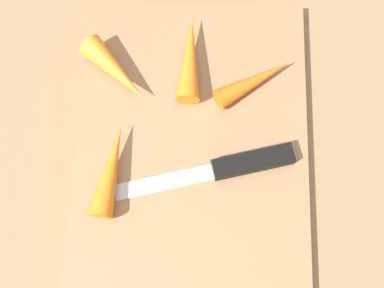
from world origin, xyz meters
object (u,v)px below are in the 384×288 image
(knife, at_px, (241,165))
(carrot_longest, at_px, (190,58))
(carrot_long, at_px, (111,170))
(cutting_board, at_px, (192,146))
(carrot_shortest, at_px, (116,71))
(carrot_short, at_px, (255,81))

(knife, relative_size, carrot_longest, 1.92)
(carrot_longest, bearing_deg, carrot_long, 150.26)
(cutting_board, height_order, carrot_shortest, carrot_shortest)
(carrot_shortest, xyz_separation_m, carrot_short, (-0.01, -0.16, -0.00))
(carrot_shortest, height_order, carrot_long, carrot_shortest)
(carrot_longest, distance_m, carrot_shortest, 0.09)
(carrot_longest, distance_m, carrot_short, 0.08)
(carrot_longest, bearing_deg, carrot_shortest, 103.34)
(knife, distance_m, carrot_longest, 0.14)
(carrot_short, height_order, carrot_long, carrot_long)
(cutting_board, distance_m, knife, 0.06)
(carrot_shortest, bearing_deg, carrot_longest, 56.50)
(cutting_board, xyz_separation_m, carrot_shortest, (0.08, 0.09, 0.02))
(carrot_short, bearing_deg, cutting_board, -164.16)
(carrot_short, distance_m, carrot_long, 0.19)
(carrot_longest, xyz_separation_m, carrot_short, (-0.02, -0.07, -0.00))
(knife, height_order, carrot_shortest, carrot_shortest)
(carrot_shortest, distance_m, carrot_long, 0.12)
(knife, distance_m, carrot_long, 0.14)
(cutting_board, bearing_deg, carrot_shortest, 48.43)
(carrot_longest, distance_m, carrot_long, 0.16)
(carrot_long, bearing_deg, knife, -76.20)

